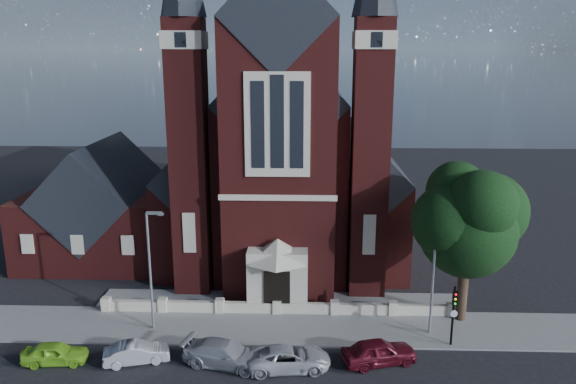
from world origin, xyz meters
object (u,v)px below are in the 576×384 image
street_tree (471,224)px  car_silver_a (137,353)px  church (286,155)px  car_white_suv (289,358)px  car_dark_red (379,352)px  car_silver_b (225,354)px  street_lamp_right (435,268)px  car_lime_van (55,353)px  street_lamp_left (151,264)px  traffic_signal (454,309)px  parish_hall (104,211)px

street_tree → car_silver_a: bearing=-164.5°
church → car_white_suv: church is taller
car_dark_red → car_silver_b: bearing=76.9°
street_lamp_right → car_lime_van: 23.49m
street_lamp_left → traffic_signal: 19.08m
street_lamp_left → car_white_suv: street_lamp_left is taller
street_lamp_left → traffic_signal: bearing=-4.8°
church → parish_hall: 17.26m
traffic_signal → car_white_suv: traffic_signal is taller
church → car_lime_van: church is taller
traffic_signal → car_white_suv: 10.51m
car_lime_van → car_white_suv: size_ratio=0.77×
street_lamp_right → car_silver_a: size_ratio=2.14×
car_dark_red → street_lamp_left: bearing=59.5°
traffic_signal → street_tree: bearing=64.1°
car_silver_b → car_dark_red: bearing=-72.1°
car_silver_b → car_dark_red: car_dark_red is taller
street_tree → street_lamp_right: 3.84m
street_tree → car_dark_red: size_ratio=2.43×
parish_hall → street_lamp_right: bearing=-28.2°
street_lamp_left → street_lamp_right: (18.00, 0.00, 0.00)m
street_lamp_right → traffic_signal: 2.71m
street_tree → car_lime_van: size_ratio=2.87×
parish_hall → traffic_signal: (27.00, -15.57, -1.43)m
street_lamp_right → car_silver_a: 18.87m
traffic_signal → street_lamp_right: bearing=120.0°
car_silver_b → parish_hall: bearing=51.0°
traffic_signal → car_white_suv: size_ratio=0.83×
street_lamp_left → car_dark_red: 15.14m
traffic_signal → car_silver_b: bearing=-169.5°
parish_hall → church: bearing=17.2°
car_white_suv → car_silver_b: bearing=79.8°
street_tree → car_white_suv: (-11.56, -6.05, -6.29)m
car_silver_b → car_lime_van: bearing=105.2°
car_silver_b → street_lamp_left: bearing=66.5°
street_tree → car_silver_b: 17.51m
street_lamp_left → street_lamp_right: same height
parish_hall → car_silver_b: bearing=-53.7°
street_lamp_left → car_silver_b: (5.22, -4.11, -3.87)m
car_silver_a → car_white_suv: 8.97m
car_silver_a → car_silver_b: bearing=-107.8°
parish_hall → car_dark_red: (22.28, -17.61, -3.26)m
street_lamp_left → car_lime_van: (-4.76, -4.20, -3.96)m
parish_hall → car_silver_b: 22.72m
car_silver_b → traffic_signal: bearing=-64.8°
street_lamp_right → car_silver_b: 13.98m
street_lamp_left → street_tree: bearing=4.8°
church → street_lamp_right: church is taller
car_silver_a → car_white_suv: car_white_suv is taller
parish_hall → traffic_signal: parish_hall is taller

